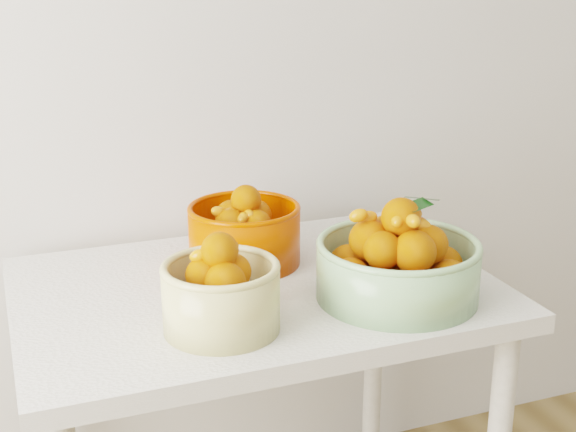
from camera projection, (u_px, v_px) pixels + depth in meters
name	position (u px, v px, depth m)	size (l,w,h in m)	color
table	(256.00, 325.00, 1.73)	(1.00, 0.70, 0.75)	silver
bowl_cream	(221.00, 294.00, 1.48)	(0.28, 0.28, 0.19)	#CCBE7C
bowl_green	(398.00, 264.00, 1.62)	(0.35, 0.35, 0.21)	#8FBB84
bowl_orange	(244.00, 233.00, 1.80)	(0.26, 0.26, 0.18)	#CC3000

